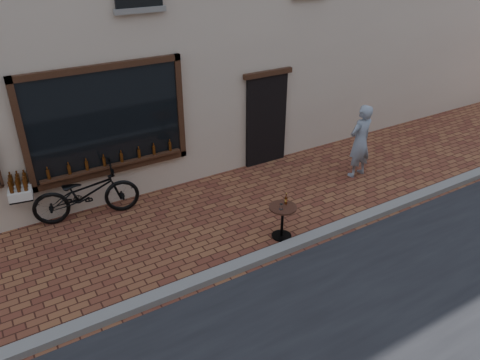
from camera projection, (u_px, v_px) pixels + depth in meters
ground at (285, 259)px, 8.31m from camera, size 90.00×90.00×0.00m
kerb at (279, 250)px, 8.43m from camera, size 90.00×0.25×0.12m
cargo_bicycle at (84, 193)px, 9.26m from camera, size 2.46×1.05×1.16m
bistro_table at (283, 215)px, 8.69m from camera, size 0.52×0.52×0.89m
pedestrian at (360, 141)px, 10.74m from camera, size 0.67×0.47×1.74m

